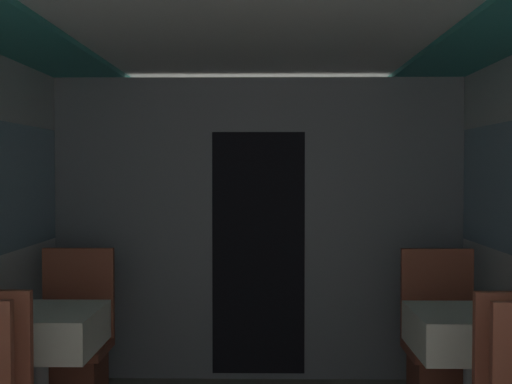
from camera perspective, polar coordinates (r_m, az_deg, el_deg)
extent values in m
cube|color=slate|center=(4.98, 0.20, -2.94)|extent=(2.83, 0.08, 2.10)
cube|color=black|center=(4.95, 0.20, -4.92)|extent=(0.64, 0.01, 1.68)
cube|color=#93704C|center=(3.73, -16.99, -9.25)|extent=(0.55, 0.55, 0.02)
cube|color=white|center=(3.75, -16.97, -10.55)|extent=(0.59, 0.59, 0.20)
cube|color=#9E4C38|center=(4.31, -14.65, -12.07)|extent=(0.43, 0.43, 0.05)
cube|color=#9E4C38|center=(4.43, -14.01, -7.82)|extent=(0.43, 0.04, 0.54)
cube|color=#93704C|center=(3.69, 16.98, -9.35)|extent=(0.55, 0.55, 0.02)
cube|color=white|center=(3.71, 16.97, -10.66)|extent=(0.59, 0.59, 0.20)
cube|color=#9E4C38|center=(4.28, 14.85, -12.17)|extent=(0.43, 0.43, 0.05)
cube|color=#9E4C38|center=(4.41, 14.27, -7.88)|extent=(0.43, 0.04, 0.54)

